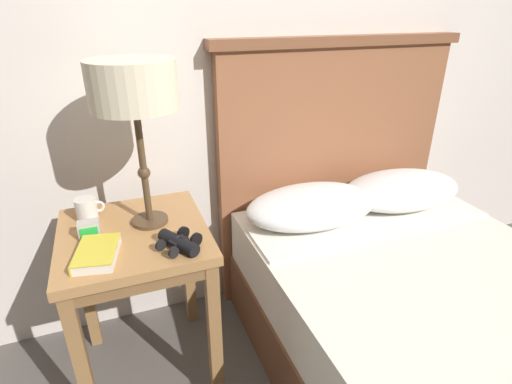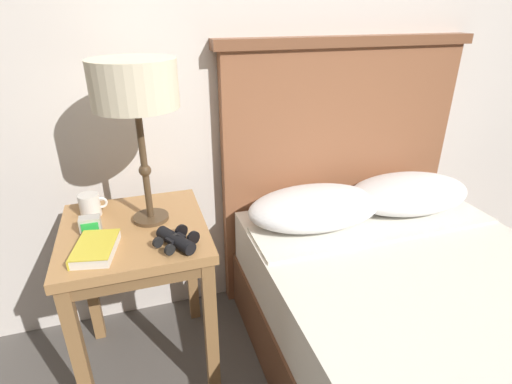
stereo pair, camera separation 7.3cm
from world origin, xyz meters
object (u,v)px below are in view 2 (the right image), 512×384
(book_on_nightstand, at_px, (95,248))
(coffee_mug, at_px, (90,205))
(nightstand, at_px, (137,251))
(alarm_clock, at_px, (90,225))
(bed, at_px, (433,333))
(table_lamp, at_px, (135,89))
(binoculars_pair, at_px, (176,240))

(book_on_nightstand, relative_size, coffee_mug, 1.99)
(nightstand, distance_m, alarm_clock, 0.19)
(bed, height_order, table_lamp, bed)
(table_lamp, height_order, book_on_nightstand, table_lamp)
(binoculars_pair, xyz_separation_m, alarm_clock, (-0.27, 0.18, 0.01))
(bed, height_order, binoculars_pair, bed)
(binoculars_pair, bearing_deg, coffee_mug, 131.79)
(binoculars_pair, distance_m, alarm_clock, 0.33)
(bed, bearing_deg, book_on_nightstand, 163.32)
(bed, distance_m, binoculars_pair, 0.99)
(bed, xyz_separation_m, coffee_mug, (-1.14, 0.61, 0.40))
(nightstand, relative_size, table_lamp, 1.16)
(bed, height_order, alarm_clock, bed)
(book_on_nightstand, distance_m, alarm_clock, 0.14)
(table_lamp, distance_m, book_on_nightstand, 0.53)
(nightstand, bearing_deg, binoculars_pair, -51.48)
(bed, relative_size, table_lamp, 3.16)
(table_lamp, distance_m, alarm_clock, 0.50)
(table_lamp, bearing_deg, bed, -28.79)
(nightstand, height_order, coffee_mug, coffee_mug)
(book_on_nightstand, xyz_separation_m, coffee_mug, (-0.02, 0.28, 0.03))
(book_on_nightstand, height_order, alarm_clock, alarm_clock)
(nightstand, height_order, book_on_nightstand, book_on_nightstand)
(binoculars_pair, relative_size, coffee_mug, 1.55)
(table_lamp, bearing_deg, coffee_mug, 154.56)
(bed, xyz_separation_m, book_on_nightstand, (-1.11, 0.33, 0.37))
(binoculars_pair, bearing_deg, bed, -19.12)
(bed, height_order, coffee_mug, bed)
(bed, bearing_deg, nightstand, 154.88)
(nightstand, distance_m, table_lamp, 0.58)
(table_lamp, bearing_deg, nightstand, -146.41)
(nightstand, distance_m, bed, 1.13)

